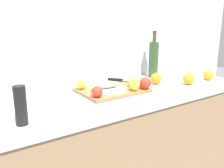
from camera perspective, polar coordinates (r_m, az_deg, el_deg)
back_wall at (r=1.68m, az=-7.40°, el=11.82°), size 3.20×0.05×2.50m
kitchen_counter at (r=1.65m, az=-1.13°, el=-17.53°), size 2.00×0.60×0.90m
cutting_board at (r=1.51m, az=0.00°, el=-1.47°), size 0.41×0.31×0.02m
white_plate at (r=1.47m, az=-0.83°, el=-1.19°), size 0.21×0.21×0.01m
fish_fillet at (r=1.46m, az=-0.84°, el=-0.22°), size 0.15×0.07×0.04m
chef_knife at (r=1.69m, az=2.55°, el=0.93°), size 0.20×0.24×0.02m
lemon_0 at (r=1.50m, az=-7.44°, el=-0.12°), size 0.06×0.06×0.06m
lemon_1 at (r=1.46m, az=5.31°, el=-0.52°), size 0.06×0.06×0.06m
lemon_2 at (r=1.54m, az=5.15°, el=0.43°), size 0.06×0.06×0.06m
tomato_0 at (r=1.51m, az=7.94°, el=0.22°), size 0.07×0.07×0.07m
tomato_1 at (r=1.33m, az=-3.61°, el=-1.84°), size 0.06×0.06×0.06m
wine_bottle at (r=1.91m, az=9.88°, el=5.91°), size 0.07×0.07×0.36m
coffee_mug_0 at (r=1.38m, az=-12.28°, el=-1.53°), size 0.12×0.08×0.10m
orange_0 at (r=1.72m, az=10.49°, el=1.27°), size 0.08×0.08×0.08m
orange_1 at (r=1.95m, az=21.99°, el=1.94°), size 0.07×0.07×0.07m
orange_2 at (r=1.76m, az=17.85°, el=1.17°), size 0.08×0.08×0.08m
pepper_mill at (r=1.08m, az=-20.96°, el=-4.83°), size 0.05×0.05×0.17m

